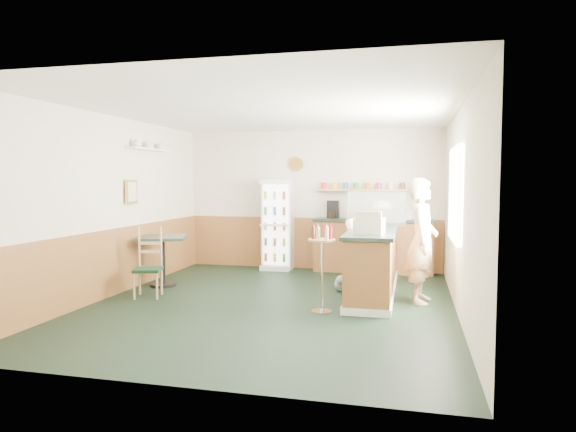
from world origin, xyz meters
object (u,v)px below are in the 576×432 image
(shopkeeper, at_px, (422,241))
(cafe_chair, at_px, (151,260))
(condiment_stand, at_px, (322,257))
(drinks_fridge, at_px, (278,225))
(cafe_table, at_px, (163,251))
(cash_register, at_px, (369,226))
(display_case, at_px, (377,209))

(shopkeeper, bearing_deg, cafe_chair, 102.86)
(condiment_stand, bearing_deg, drinks_fridge, 114.63)
(shopkeeper, height_order, condiment_stand, shopkeeper)
(cafe_table, distance_m, cafe_chair, 0.72)
(condiment_stand, bearing_deg, cash_register, 33.84)
(display_case, xyz_separation_m, cafe_chair, (-3.24, -1.50, -0.74))
(cafe_chair, bearing_deg, drinks_fridge, 49.10)
(display_case, bearing_deg, cafe_chair, -155.14)
(drinks_fridge, height_order, condiment_stand, drinks_fridge)
(drinks_fridge, relative_size, cafe_table, 1.85)
(display_case, height_order, shopkeeper, shopkeeper)
(drinks_fridge, relative_size, display_case, 1.86)
(cafe_table, bearing_deg, cash_register, -10.93)
(display_case, relative_size, cash_register, 2.38)
(drinks_fridge, bearing_deg, shopkeeper, -39.21)
(drinks_fridge, xyz_separation_m, cafe_chair, (-1.26, -2.69, -0.33))
(shopkeeper, xyz_separation_m, cafe_chair, (-3.94, -0.51, -0.34))
(cash_register, distance_m, condiment_stand, 0.80)
(shopkeeper, bearing_deg, display_case, 40.76)
(shopkeeper, height_order, cafe_table, shopkeeper)
(cafe_table, bearing_deg, condiment_stand, -20.37)
(drinks_fridge, bearing_deg, cash_register, -53.31)
(drinks_fridge, distance_m, condiment_stand, 3.35)
(display_case, height_order, cafe_table, display_case)
(cash_register, relative_size, condiment_stand, 0.35)
(cash_register, height_order, shopkeeper, shopkeeper)
(drinks_fridge, distance_m, shopkeeper, 3.45)
(cafe_table, bearing_deg, display_case, 13.25)
(display_case, bearing_deg, drinks_fridge, 148.87)
(drinks_fridge, distance_m, cafe_chair, 2.99)
(shopkeeper, bearing_deg, condiment_stand, 129.28)
(cafe_table, relative_size, cafe_chair, 0.92)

